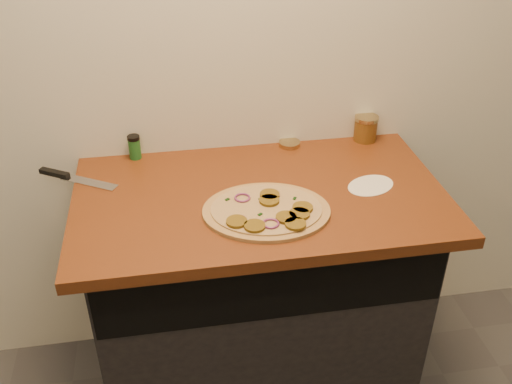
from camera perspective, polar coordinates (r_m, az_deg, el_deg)
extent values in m
cube|color=beige|center=(1.96, -1.30, 16.40)|extent=(4.00, 0.02, 2.70)
cube|color=black|center=(2.16, 0.20, -10.19)|extent=(1.10, 0.60, 0.86)
cube|color=brown|center=(1.86, 0.38, -0.54)|extent=(1.20, 0.70, 0.04)
cylinder|color=tan|center=(1.75, 1.04, -1.92)|extent=(0.43, 0.43, 0.01)
cylinder|color=beige|center=(1.74, 1.04, -1.69)|extent=(0.38, 0.38, 0.01)
cylinder|color=brown|center=(1.67, -1.94, -2.97)|extent=(0.06, 0.06, 0.01)
cylinder|color=brown|center=(1.71, 4.37, -2.21)|extent=(0.06, 0.06, 0.01)
cylinder|color=brown|center=(1.79, 1.38, -0.28)|extent=(0.06, 0.06, 0.01)
cylinder|color=brown|center=(1.69, 3.03, -2.56)|extent=(0.06, 0.06, 0.01)
cylinder|color=brown|center=(1.67, 3.97, -3.21)|extent=(0.06, 0.06, 0.01)
cylinder|color=brown|center=(1.74, 4.69, -1.58)|extent=(0.06, 0.06, 0.01)
cylinder|color=brown|center=(1.65, -0.14, -3.42)|extent=(0.06, 0.06, 0.01)
cylinder|color=brown|center=(1.77, 1.33, -0.86)|extent=(0.06, 0.06, 0.01)
torus|color=#742B63|center=(1.67, 1.48, -3.16)|extent=(0.05, 0.05, 0.01)
torus|color=#742B63|center=(1.68, -1.78, -2.80)|extent=(0.05, 0.05, 0.01)
torus|color=#742B63|center=(1.78, -1.38, -0.56)|extent=(0.05, 0.05, 0.01)
cube|color=black|center=(1.76, 0.95, -1.19)|extent=(0.01, 0.02, 0.00)
cube|color=black|center=(1.73, 3.95, -1.81)|extent=(0.02, 0.02, 0.00)
cube|color=black|center=(1.78, 0.47, -0.75)|extent=(0.01, 0.02, 0.00)
cube|color=black|center=(1.71, 0.41, -2.25)|extent=(0.02, 0.02, 0.00)
cube|color=black|center=(1.67, 3.21, -3.13)|extent=(0.02, 0.01, 0.00)
cube|color=black|center=(1.78, -2.89, -0.75)|extent=(0.02, 0.02, 0.00)
cube|color=black|center=(1.79, 3.89, -0.63)|extent=(0.01, 0.02, 0.00)
cube|color=black|center=(1.66, -2.45, -3.38)|extent=(0.02, 0.01, 0.00)
cube|color=black|center=(1.78, 0.62, -0.59)|extent=(0.02, 0.02, 0.00)
cube|color=#B7BAC1|center=(1.97, -16.34, 0.93)|extent=(0.20, 0.14, 0.00)
cube|color=black|center=(2.05, -19.51, 1.80)|extent=(0.11, 0.08, 0.02)
cylinder|color=tan|center=(2.13, 3.36, 4.85)|extent=(0.10, 0.10, 0.02)
cylinder|color=#9B130F|center=(2.19, 10.89, 6.12)|extent=(0.08, 0.08, 0.08)
cylinder|color=tan|center=(2.17, 11.02, 7.26)|extent=(0.09, 0.09, 0.01)
cylinder|color=#1E6125|center=(2.07, -12.04, 4.25)|extent=(0.04, 0.04, 0.07)
cylinder|color=black|center=(2.05, -12.17, 5.33)|extent=(0.04, 0.04, 0.01)
cylinder|color=silver|center=(1.92, 11.39, 0.65)|extent=(0.22, 0.22, 0.00)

